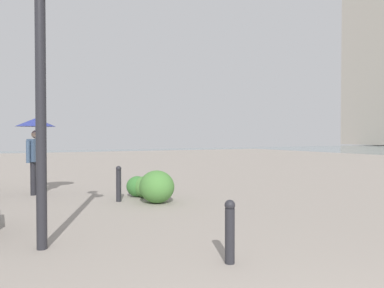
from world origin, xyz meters
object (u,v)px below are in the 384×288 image
lamppost (40,58)px  bollard_near (230,230)px  pedestrian (36,134)px  bollard_mid (119,183)px

lamppost → bollard_near: bearing=-129.6°
pedestrian → bollard_mid: size_ratio=2.40×
lamppost → bollard_near: lamppost is taller
pedestrian → bollard_near: 7.07m
pedestrian → bollard_mid: 2.84m
lamppost → pedestrian: 5.21m
pedestrian → bollard_mid: bearing=-139.9°
lamppost → bollard_mid: (3.12, -1.95, -2.17)m
bollard_mid → lamppost: bearing=148.0°
bollard_near → bollard_mid: (4.76, 0.05, 0.03)m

